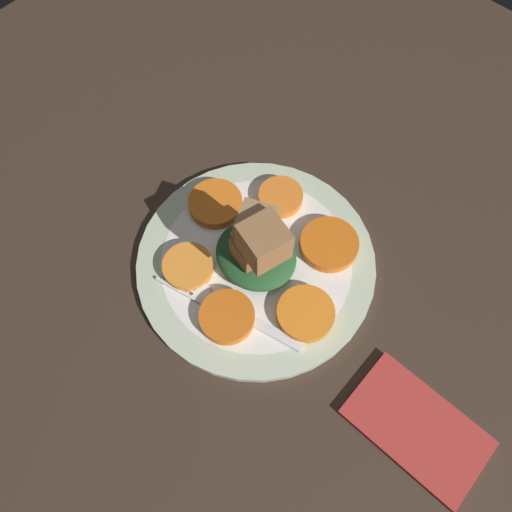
% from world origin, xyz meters
% --- Properties ---
extents(table_slab, '(1.20, 1.20, 0.02)m').
position_xyz_m(table_slab, '(0.00, 0.00, 0.01)').
color(table_slab, '#38281E').
rests_on(table_slab, ground).
extents(plate, '(0.28, 0.28, 0.01)m').
position_xyz_m(plate, '(0.00, 0.00, 0.03)').
color(plate, beige).
rests_on(plate, table_slab).
extents(carrot_slice_0, '(0.07, 0.07, 0.01)m').
position_xyz_m(carrot_slice_0, '(0.05, 0.07, 0.04)').
color(carrot_slice_0, orange).
rests_on(carrot_slice_0, plate).
extents(carrot_slice_1, '(0.05, 0.05, 0.01)m').
position_xyz_m(carrot_slice_1, '(-0.03, 0.08, 0.04)').
color(carrot_slice_1, orange).
rests_on(carrot_slice_1, plate).
extents(carrot_slice_2, '(0.07, 0.07, 0.01)m').
position_xyz_m(carrot_slice_2, '(-0.09, 0.02, 0.04)').
color(carrot_slice_2, orange).
rests_on(carrot_slice_2, plate).
extents(carrot_slice_3, '(0.06, 0.06, 0.01)m').
position_xyz_m(carrot_slice_3, '(-0.05, -0.06, 0.04)').
color(carrot_slice_3, orange).
rests_on(carrot_slice_3, plate).
extents(carrot_slice_4, '(0.06, 0.06, 0.01)m').
position_xyz_m(carrot_slice_4, '(0.02, -0.08, 0.04)').
color(carrot_slice_4, orange).
rests_on(carrot_slice_4, plate).
extents(carrot_slice_5, '(0.06, 0.06, 0.01)m').
position_xyz_m(carrot_slice_5, '(0.09, -0.01, 0.04)').
color(carrot_slice_5, orange).
rests_on(carrot_slice_5, plate).
extents(center_pile, '(0.10, 0.09, 0.11)m').
position_xyz_m(center_pile, '(0.00, -0.00, 0.07)').
color(center_pile, '#235128').
rests_on(center_pile, plate).
extents(fork, '(0.18, 0.06, 0.00)m').
position_xyz_m(fork, '(0.01, -0.07, 0.03)').
color(fork, silver).
rests_on(fork, plate).
extents(napkin, '(0.14, 0.08, 0.01)m').
position_xyz_m(napkin, '(0.25, -0.03, 0.02)').
color(napkin, '#B2332D').
rests_on(napkin, table_slab).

